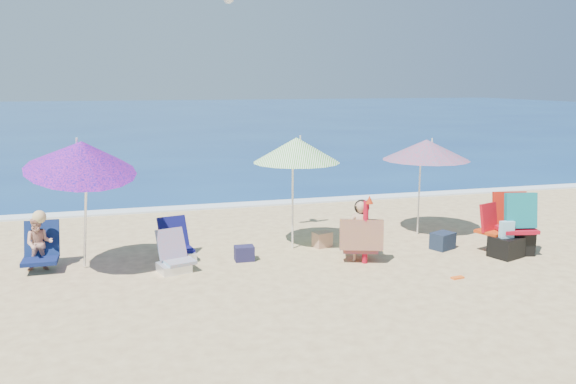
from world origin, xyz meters
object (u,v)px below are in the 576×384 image
object	(u,v)px
umbrella_blue	(81,156)
person_center	(361,232)
person_left	(40,243)
seagull	(229,0)
chair_rainbow	(174,260)
chair_navy	(177,249)
camp_chair_left	(502,241)
umbrella_striped	(296,150)
camp_chair_right	(514,231)
umbrella_turquoise	(426,150)
furled_umbrella	(366,226)

from	to	relation	value
umbrella_blue	person_center	distance (m)	4.58
person_left	seagull	size ratio (longest dim) A/B	1.41
chair_rainbow	person_center	world-z (taller)	person_center
umbrella_blue	chair_navy	xyz separation A→B (m)	(1.39, 0.37, -1.68)
chair_navy	camp_chair_left	distance (m)	5.60
umbrella_striped	person_center	size ratio (longest dim) A/B	1.95
person_center	chair_navy	bearing A→B (deg)	162.64
person_center	person_left	bearing A→B (deg)	169.32
umbrella_striped	camp_chair_right	distance (m)	4.06
umbrella_turquoise	person_center	distance (m)	2.54
chair_rainbow	camp_chair_left	xyz separation A→B (m)	(5.54, -0.69, 0.09)
umbrella_blue	camp_chair_left	world-z (taller)	umbrella_blue
person_left	chair_navy	bearing A→B (deg)	-1.02
furled_umbrella	chair_rainbow	distance (m)	3.15
chair_navy	seagull	xyz separation A→B (m)	(1.04, 0.45, 4.14)
umbrella_striped	furled_umbrella	bearing A→B (deg)	-53.77
chair_rainbow	chair_navy	bearing A→B (deg)	81.36
umbrella_striped	camp_chair_left	xyz separation A→B (m)	(3.31, -1.38, -1.52)
camp_chair_right	seagull	bearing A→B (deg)	160.58
camp_chair_right	person_left	xyz separation A→B (m)	(-7.86, 1.24, 0.04)
chair_navy	umbrella_turquoise	bearing A→B (deg)	4.26
umbrella_blue	camp_chair_right	distance (m)	7.31
seagull	chair_navy	bearing A→B (deg)	-156.61
umbrella_striped	chair_rainbow	size ratio (longest dim) A/B	3.07
furled_umbrella	chair_navy	bearing A→B (deg)	160.71
camp_chair_left	seagull	distance (m)	6.23
furled_umbrella	camp_chair_right	distance (m)	2.74
umbrella_striped	person_left	size ratio (longest dim) A/B	2.10
person_center	seagull	xyz separation A→B (m)	(-1.91, 1.37, 3.81)
chair_rainbow	camp_chair_right	xyz separation A→B (m)	(5.81, -0.62, 0.23)
chair_navy	camp_chair_left	world-z (taller)	camp_chair_left
umbrella_turquoise	umbrella_striped	distance (m)	2.68
camp_chair_left	umbrella_turquoise	bearing A→B (deg)	111.61
umbrella_striped	chair_rainbow	distance (m)	2.84
chair_navy	person_center	xyz separation A→B (m)	(2.95, -0.92, 0.32)
umbrella_turquoise	umbrella_blue	world-z (taller)	umbrella_blue
chair_rainbow	camp_chair_right	size ratio (longest dim) A/B	0.60
umbrella_blue	seagull	bearing A→B (deg)	18.63
furled_umbrella	umbrella_striped	bearing A→B (deg)	126.23
camp_chair_right	camp_chair_left	bearing A→B (deg)	-165.89
umbrella_turquoise	person_left	distance (m)	7.07
umbrella_blue	furled_umbrella	world-z (taller)	umbrella_blue
umbrella_striped	furled_umbrella	distance (m)	1.85
umbrella_turquoise	person_left	size ratio (longest dim) A/B	1.97
umbrella_turquoise	chair_navy	world-z (taller)	umbrella_turquoise
umbrella_blue	person_center	world-z (taller)	umbrella_blue
chair_rainbow	person_left	size ratio (longest dim) A/B	0.68
umbrella_striped	camp_chair_left	world-z (taller)	umbrella_striped
umbrella_turquoise	person_left	world-z (taller)	umbrella_turquoise
camp_chair_right	person_center	world-z (taller)	camp_chair_right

